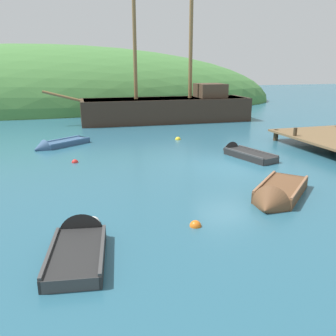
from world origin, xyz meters
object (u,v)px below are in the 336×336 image
rowboat_far (80,246)px  buoy_white (93,223)px  buoy_red (75,162)px  rowboat_outer_left (58,145)px  rowboat_portside (242,154)px  buoy_yellow (178,140)px  sailing_ship (168,113)px  rowboat_center (277,196)px  buoy_orange (195,226)px

rowboat_far → buoy_white: size_ratio=7.36×
buoy_red → rowboat_outer_left: bearing=101.8°
rowboat_portside → buoy_yellow: rowboat_portside is taller
sailing_ship → rowboat_center: 17.94m
sailing_ship → rowboat_portside: sailing_ship is taller
rowboat_outer_left → buoy_white: rowboat_outer_left is taller
rowboat_outer_left → rowboat_far: 12.13m
rowboat_portside → buoy_white: size_ratio=8.41×
sailing_ship → buoy_orange: size_ratio=48.01×
sailing_ship → rowboat_far: bearing=69.6°
rowboat_portside → rowboat_outer_left: (-8.92, 4.89, -0.02)m
sailing_ship → rowboat_center: sailing_ship is taller
sailing_ship → buoy_white: (-7.72, -17.92, -0.70)m
sailing_ship → rowboat_portside: (0.24, -12.10, -0.61)m
rowboat_outer_left → rowboat_center: rowboat_center is taller
rowboat_portside → buoy_white: bearing=111.2°
sailing_ship → buoy_yellow: (-1.58, -7.32, -0.70)m
buoy_yellow → rowboat_outer_left: bearing=179.1°
buoy_yellow → buoy_red: bearing=-150.3°
rowboat_portside → rowboat_far: bearing=115.7°
sailing_ship → rowboat_outer_left: bearing=42.2°
sailing_ship → buoy_red: size_ratio=53.27×
rowboat_portside → buoy_red: bearing=66.9°
rowboat_outer_left → buoy_white: (0.96, -10.71, -0.08)m
rowboat_far → buoy_red: size_ratio=10.13×
sailing_ship → buoy_red: 13.51m
rowboat_outer_left → buoy_white: 10.75m
rowboat_portside → buoy_yellow: (-1.82, 4.78, -0.09)m
buoy_orange → buoy_yellow: bearing=73.8°
rowboat_outer_left → rowboat_far: (0.51, -12.12, 0.01)m
rowboat_portside → rowboat_outer_left: bearing=46.3°
rowboat_portside → buoy_orange: 8.59m
rowboat_center → rowboat_far: (-6.61, -1.47, -0.04)m
rowboat_outer_left → rowboat_center: 12.81m
rowboat_portside → buoy_orange: (-5.19, -6.85, -0.09)m
rowboat_portside → rowboat_far: rowboat_far is taller
buoy_red → buoy_yellow: 7.29m
rowboat_outer_left → buoy_orange: 12.32m
rowboat_portside → rowboat_center: bearing=147.6°
rowboat_center → buoy_yellow: bearing=-132.2°
rowboat_outer_left → buoy_red: 3.80m
sailing_ship → rowboat_portside: size_ratio=4.60×
rowboat_outer_left → buoy_white: size_ratio=7.92×
rowboat_center → buoy_yellow: rowboat_center is taller
rowboat_center → buoy_white: bearing=-41.7°
rowboat_portside → rowboat_center: size_ratio=1.04×
buoy_yellow → rowboat_center: bearing=-89.9°
rowboat_far → buoy_yellow: (6.60, 12.02, -0.09)m
sailing_ship → rowboat_far: 21.00m
rowboat_portside → buoy_yellow: 5.12m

